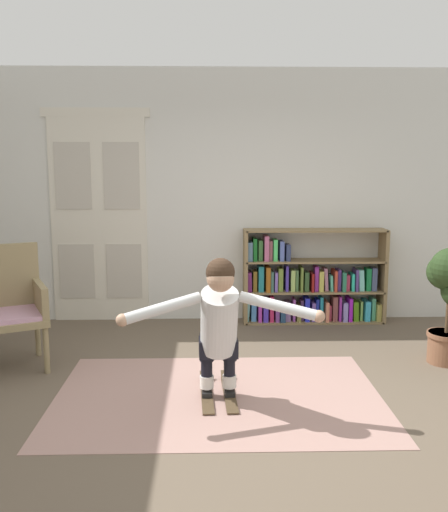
{
  "coord_description": "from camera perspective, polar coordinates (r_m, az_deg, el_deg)",
  "views": [
    {
      "loc": [
        -0.18,
        -3.95,
        1.82
      ],
      "look_at": [
        -0.06,
        0.77,
        1.05
      ],
      "focal_mm": 39.33,
      "sensor_mm": 36.0,
      "label": 1
    }
  ],
  "objects": [
    {
      "name": "skis_pair",
      "position": [
        4.61,
        -0.62,
        -13.67
      ],
      "size": [
        0.3,
        0.74,
        0.07
      ],
      "color": "#4C3B26",
      "rests_on": "rug"
    },
    {
      "name": "wicker_chair",
      "position": [
        5.42,
        -21.08,
        -4.56
      ],
      "size": [
        0.8,
        0.8,
        1.1
      ],
      "color": "#8C7A54",
      "rests_on": "ground"
    },
    {
      "name": "ground_plane",
      "position": [
        4.35,
        1.09,
        -15.47
      ],
      "size": [
        7.2,
        7.2,
        0.0
      ],
      "primitive_type": "plane",
      "color": "brown"
    },
    {
      "name": "bookshelf",
      "position": [
        6.58,
        8.54,
        -2.87
      ],
      "size": [
        1.64,
        0.3,
        1.09
      ],
      "color": "olive",
      "rests_on": "ground"
    },
    {
      "name": "person_skier",
      "position": [
        4.21,
        -0.48,
        -6.46
      ],
      "size": [
        1.47,
        0.61,
        1.09
      ],
      "color": "white",
      "rests_on": "skis_pair"
    },
    {
      "name": "rug",
      "position": [
        4.59,
        -0.6,
        -14.04
      ],
      "size": [
        2.58,
        1.77,
        0.01
      ],
      "primitive_type": "cube",
      "color": "#A37D73",
      "rests_on": "ground"
    },
    {
      "name": "double_door",
      "position": [
        6.64,
        -12.6,
        3.97
      ],
      "size": [
        1.22,
        0.05,
        2.45
      ],
      "color": "beige",
      "rests_on": "ground"
    },
    {
      "name": "back_wall",
      "position": [
        6.56,
        0.11,
        6.05
      ],
      "size": [
        6.0,
        0.1,
        2.9
      ],
      "primitive_type": "cube",
      "color": "silver",
      "rests_on": "ground"
    }
  ]
}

